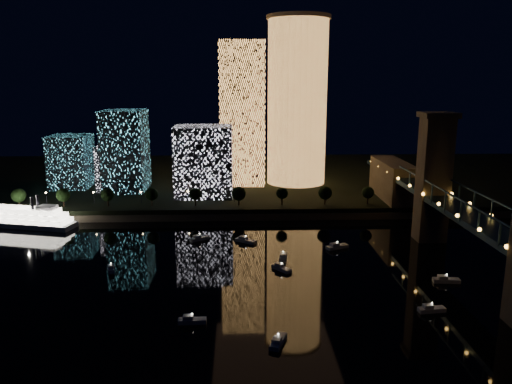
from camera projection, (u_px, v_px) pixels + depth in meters
ground at (274, 296)px, 146.49m from camera, size 520.00×520.00×0.00m
far_bank at (255, 179)px, 301.74m from camera, size 420.00×160.00×5.00m
seawall at (261, 216)px, 226.00m from camera, size 420.00×6.00×3.00m
tower_cylindrical at (297, 101)px, 271.21m from camera, size 34.00×34.00×89.54m
tower_rectangular at (242, 114)px, 271.51m from camera, size 24.07×24.07×76.58m
midrise_blocks at (140, 158)px, 256.98m from camera, size 96.32×44.62×41.43m
truss_bridge at (490, 237)px, 148.73m from camera, size 13.00×266.00×50.00m
riverboat at (21, 218)px, 214.87m from camera, size 48.01×20.43×14.21m
motorboats at (284, 269)px, 164.74m from camera, size 113.60×86.86×2.78m
esplanade_trees at (187, 194)px, 228.65m from camera, size 166.12×6.58×8.79m
street_lamps at (188, 194)px, 234.82m from camera, size 132.70×0.70×5.65m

